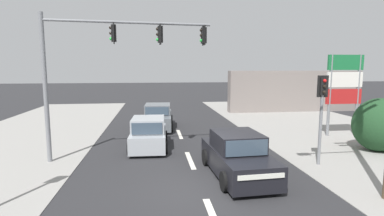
# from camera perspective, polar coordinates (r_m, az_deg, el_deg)

# --- Properties ---
(ground_plane) EXTENTS (140.00, 140.00, 0.00)m
(ground_plane) POSITION_cam_1_polar(r_m,az_deg,el_deg) (9.97, 1.84, -15.05)
(ground_plane) COLOR #28282B
(lane_dash_mid) EXTENTS (0.20, 2.40, 0.01)m
(lane_dash_mid) POSITION_cam_1_polar(r_m,az_deg,el_deg) (12.76, -0.36, -9.88)
(lane_dash_mid) COLOR silver
(lane_dash_mid) RESTS_ON ground
(lane_dash_far) EXTENTS (0.20, 2.40, 0.01)m
(lane_dash_far) POSITION_cam_1_polar(r_m,az_deg,el_deg) (17.57, -2.38, -4.99)
(lane_dash_far) COLOR silver
(lane_dash_far) RESTS_ON ground
(traffic_signal_mast) EXTENTS (6.87, 0.90, 6.00)m
(traffic_signal_mast) POSITION_cam_1_polar(r_m,az_deg,el_deg) (12.94, -16.06, 9.60)
(traffic_signal_mast) COLOR slate
(traffic_signal_mast) RESTS_ON ground
(pedestal_signal_right_kerb) EXTENTS (0.44, 0.29, 3.56)m
(pedestal_signal_right_kerb) POSITION_cam_1_polar(r_m,az_deg,el_deg) (12.70, 23.49, 0.55)
(pedestal_signal_right_kerb) COLOR slate
(pedestal_signal_right_kerb) RESTS_ON ground
(shopping_plaza_sign) EXTENTS (2.10, 0.16, 4.60)m
(shopping_plaza_sign) POSITION_cam_1_polar(r_m,az_deg,el_deg) (18.89, 27.03, 4.20)
(shopping_plaza_sign) COLOR slate
(shopping_plaza_sign) RESTS_ON ground
(roadside_bush) EXTENTS (2.54, 2.18, 2.48)m
(roadside_bush) POSITION_cam_1_polar(r_m,az_deg,el_deg) (16.37, 32.53, -2.99)
(roadside_bush) COLOR #1E4223
(roadside_bush) RESTS_ON ground
(shopfront_wall_far) EXTENTS (12.00, 1.00, 3.60)m
(shopfront_wall_far) POSITION_cam_1_polar(r_m,az_deg,el_deg) (28.09, 19.02, 3.06)
(shopfront_wall_far) COLOR gray
(shopfront_wall_far) RESTS_ON ground
(sedan_crossing_left) EXTENTS (2.06, 4.32, 1.56)m
(sedan_crossing_left) POSITION_cam_1_polar(r_m,az_deg,el_deg) (11.00, 8.58, -9.05)
(sedan_crossing_left) COLOR black
(sedan_crossing_left) RESTS_ON ground
(sedan_oncoming_near) EXTENTS (2.07, 4.32, 1.56)m
(sedan_oncoming_near) POSITION_cam_1_polar(r_m,az_deg,el_deg) (19.28, -6.53, -1.78)
(sedan_oncoming_near) COLOR slate
(sedan_oncoming_near) RESTS_ON ground
(hatchback_receding_far) EXTENTS (1.90, 3.70, 1.53)m
(hatchback_receding_far) POSITION_cam_1_polar(r_m,az_deg,el_deg) (14.52, -8.25, -4.94)
(hatchback_receding_far) COLOR #A3A8AD
(hatchback_receding_far) RESTS_ON ground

